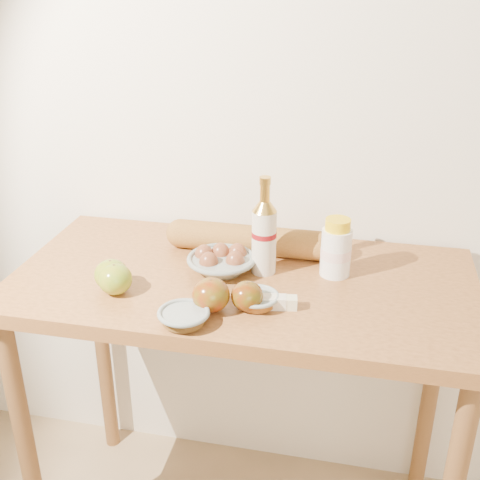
% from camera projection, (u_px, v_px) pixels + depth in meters
% --- Properties ---
extents(back_wall, '(3.50, 0.02, 2.60)m').
position_uv_depth(back_wall, '(267.00, 97.00, 1.69)').
color(back_wall, white).
rests_on(back_wall, ground).
extents(table, '(1.20, 0.60, 0.90)m').
position_uv_depth(table, '(242.00, 318.00, 1.61)').
color(table, '#B07139').
rests_on(table, ground).
extents(bourbon_bottle, '(0.09, 0.09, 0.26)m').
position_uv_depth(bourbon_bottle, '(264.00, 235.00, 1.55)').
color(bourbon_bottle, beige).
rests_on(bourbon_bottle, table).
extents(cream_bottle, '(0.09, 0.09, 0.16)m').
position_uv_depth(cream_bottle, '(336.00, 249.00, 1.55)').
color(cream_bottle, white).
rests_on(cream_bottle, table).
extents(egg_bowl, '(0.23, 0.23, 0.06)m').
position_uv_depth(egg_bowl, '(221.00, 261.00, 1.59)').
color(egg_bowl, gray).
rests_on(egg_bowl, table).
extents(baguette, '(0.49, 0.08, 0.08)m').
position_uv_depth(baguette, '(251.00, 240.00, 1.68)').
color(baguette, '#AA7634').
rests_on(baguette, table).
extents(apple_yellowgreen, '(0.10, 0.10, 0.08)m').
position_uv_depth(apple_yellowgreen, '(115.00, 279.00, 1.47)').
color(apple_yellowgreen, '#A69421').
rests_on(apple_yellowgreen, table).
extents(apple_redgreen_front, '(0.09, 0.09, 0.08)m').
position_uv_depth(apple_redgreen_front, '(211.00, 295.00, 1.40)').
color(apple_redgreen_front, '#900709').
rests_on(apple_redgreen_front, table).
extents(apple_redgreen_right, '(0.08, 0.08, 0.07)m').
position_uv_depth(apple_redgreen_right, '(247.00, 296.00, 1.40)').
color(apple_redgreen_right, maroon).
rests_on(apple_redgreen_right, table).
extents(sugar_bowl, '(0.15, 0.15, 0.03)m').
position_uv_depth(sugar_bowl, '(184.00, 317.00, 1.35)').
color(sugar_bowl, gray).
rests_on(sugar_bowl, table).
extents(syrup_bowl, '(0.13, 0.13, 0.03)m').
position_uv_depth(syrup_bowl, '(257.00, 300.00, 1.43)').
color(syrup_bowl, '#8E9B95').
rests_on(syrup_bowl, table).
extents(butter_stick, '(0.11, 0.05, 0.03)m').
position_uv_depth(butter_stick, '(275.00, 302.00, 1.42)').
color(butter_stick, beige).
rests_on(butter_stick, table).
extents(apple_extra, '(0.10, 0.10, 0.08)m').
position_uv_depth(apple_extra, '(111.00, 275.00, 1.49)').
color(apple_extra, '#A69421').
rests_on(apple_extra, table).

